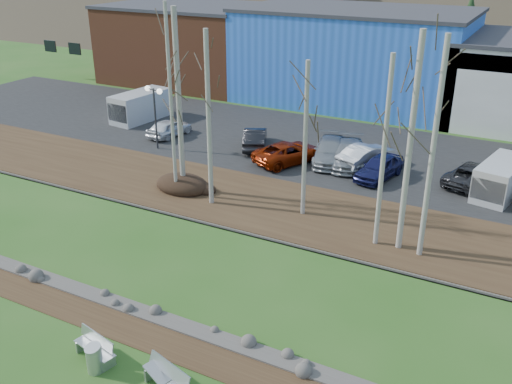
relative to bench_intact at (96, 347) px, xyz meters
The scene contains 32 objects.
ground 2.15m from the bench_intact, ahead, with size 200.00×200.00×0.00m, color #275518.
dirt_strip 2.87m from the bench_intact, 42.40° to the left, with size 80.00×1.80×0.03m, color #382616.
near_bank_rocks 3.62m from the bench_intact, 54.28° to the left, with size 80.00×0.80×0.50m, color #47423D, non-canonical shape.
river 7.33m from the bench_intact, 73.37° to the left, with size 80.00×8.00×0.90m, color #161E33, non-canonical shape.
far_bank_rocks 11.32m from the bench_intact, 79.33° to the left, with size 80.00×0.80×0.46m, color #47423D, non-canonical shape.
far_bank 14.47m from the bench_intact, 81.67° to the left, with size 80.00×7.00×0.15m, color #382616.
parking_lot 24.90m from the bench_intact, 85.18° to the left, with size 80.00×14.00×0.14m, color black.
building_brick 44.70m from the bench_intact, 119.44° to the left, with size 16.32×12.24×7.80m.
building_blue 39.18m from the bench_intact, 95.75° to the left, with size 20.40×12.24×8.30m.
bench_intact is the anchor object (origin of this frame).
bench_damaged 3.20m from the bench_intact, ahead, with size 2.09×1.15×0.89m.
litter_bin 0.70m from the bench_intact, 50.68° to the right, with size 0.56×0.56×0.96m, color #B0B3B5.
dirt_mound 14.90m from the bench_intact, 112.73° to the left, with size 3.37×2.38×0.66m, color black.
birch_0 15.15m from the bench_intact, 113.66° to the left, with size 0.20×0.20×10.76m.
birch_1 15.70m from the bench_intact, 112.49° to the left, with size 0.31×0.31×10.46m.
birch_2 14.08m from the bench_intact, 104.01° to the left, with size 0.26×0.26×9.57m.
birch_3 14.71m from the bench_intact, 82.36° to the left, with size 0.24×0.24×8.27m.
birch_4 14.83m from the bench_intact, 63.31° to the left, with size 0.23×0.23×9.21m.
birch_5 15.59m from the bench_intact, 59.66° to the left, with size 0.28×0.28×10.26m.
birch_6 15.94m from the bench_intact, 55.82° to the left, with size 0.25×0.25×10.18m.
street_lamp 22.45m from the bench_intact, 121.26° to the left, with size 1.64×0.72×4.42m.
car_0 25.05m from the bench_intact, 120.01° to the left, with size 1.51×3.74×1.27m, color white.
car_1 23.09m from the bench_intact, 103.71° to the left, with size 1.51×4.34×1.43m, color black.
car_2 20.89m from the bench_intact, 95.67° to the left, with size 2.31×5.01×1.39m, color maroon.
car_3 22.27m from the bench_intact, 89.24° to the left, with size 2.07×5.10×1.48m, color gray.
car_4 21.31m from the bench_intact, 79.02° to the left, with size 1.70×4.21×1.44m, color #181B4C.
car_5 22.61m from the bench_intact, 82.94° to the left, with size 1.61×4.61×1.52m, color silver.
car_6 24.43m from the bench_intact, 67.55° to the left, with size 2.15×4.67×1.30m, color #2B2B2E.
car_8 24.95m from the bench_intact, 119.64° to the left, with size 1.51×3.74×1.27m, color white.
car_9 22.33m from the bench_intact, 85.91° to the left, with size 2.07×5.10×1.48m, color gray.
van_white 24.17m from the bench_intact, 63.04° to the left, with size 2.77×4.91×2.02m.
van_grey 29.43m from the bench_intact, 125.47° to the left, with size 2.73×5.42×2.28m.
Camera 1 is at (10.58, -11.56, 13.71)m, focal length 40.00 mm.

